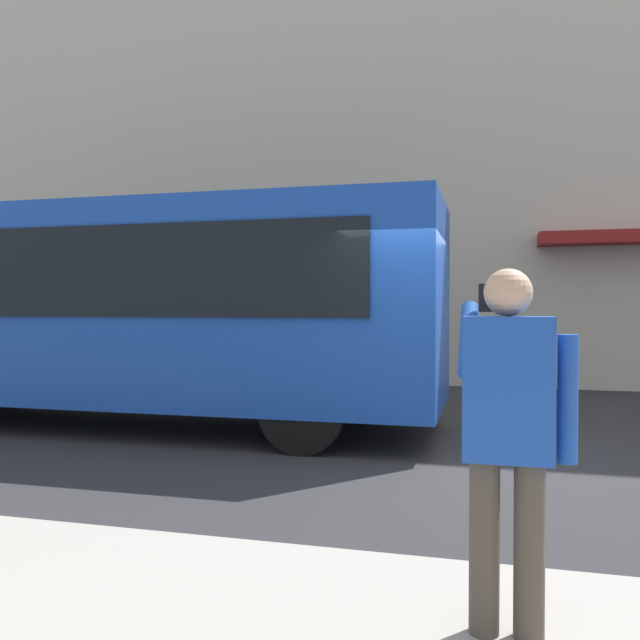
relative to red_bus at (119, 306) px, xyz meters
name	(u,v)px	position (x,y,z in m)	size (l,w,h in m)	color
ground_plane	(456,454)	(-4.71, 0.68, -1.68)	(60.00, 60.00, 0.00)	#2B2B2D
building_facade_far	(473,104)	(-4.72, -6.12, 4.30)	(28.00, 1.55, 12.00)	beige
red_bus	(119,306)	(0.00, 0.00, 0.00)	(9.05, 2.54, 3.08)	#1947AD
pedestrian_photographer	(508,422)	(-5.15, 5.03, -0.54)	(0.53, 0.52, 1.70)	#4C4238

